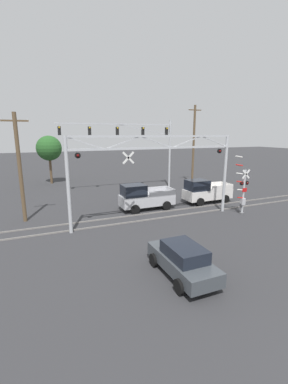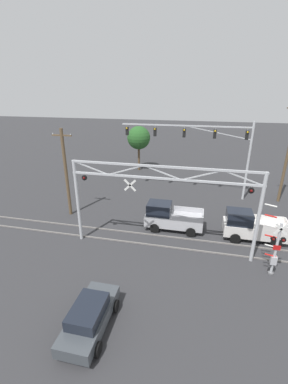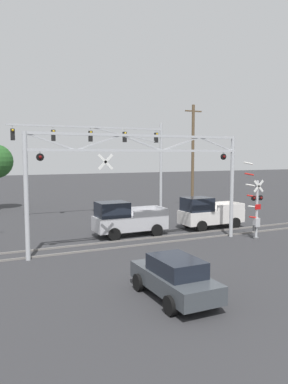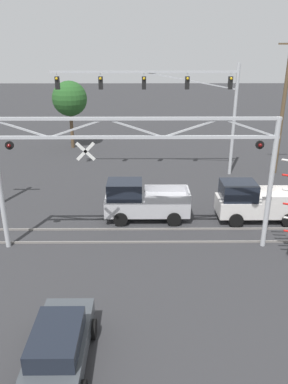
{
  "view_description": "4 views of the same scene",
  "coord_description": "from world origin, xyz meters",
  "views": [
    {
      "loc": [
        -8.16,
        -1.2,
        6.52
      ],
      "look_at": [
        0.13,
        18.38,
        1.68
      ],
      "focal_mm": 24.0,
      "sensor_mm": 36.0,
      "label": 1
    },
    {
      "loc": [
        2.38,
        -0.32,
        11.05
      ],
      "look_at": [
        -1.72,
        17.75,
        3.6
      ],
      "focal_mm": 24.0,
      "sensor_mm": 36.0,
      "label": 2
    },
    {
      "loc": [
        -9.0,
        -3.38,
        5.26
      ],
      "look_at": [
        0.59,
        16.72,
        3.06
      ],
      "focal_mm": 35.0,
      "sensor_mm": 36.0,
      "label": 3
    },
    {
      "loc": [
        0.28,
        -0.69,
        9.37
      ],
      "look_at": [
        0.43,
        19.01,
        1.59
      ],
      "focal_mm": 35.0,
      "sensor_mm": 36.0,
      "label": 4
    }
  ],
  "objects": [
    {
      "name": "pickup_truck_following",
      "position": [
        6.64,
        18.66,
        1.09
      ],
      "size": [
        4.68,
        2.06,
        2.28
      ],
      "color": "silver",
      "rests_on": "ground_plane"
    },
    {
      "name": "utility_pole_right",
      "position": [
        10.76,
        27.13,
        5.16
      ],
      "size": [
        1.8,
        0.28,
        10.02
      ],
      "color": "brown",
      "rests_on": "ground_plane"
    },
    {
      "name": "rail_track_far",
      "position": [
        0.0,
        17.42,
        0.05
      ],
      "size": [
        80.0,
        0.08,
        0.1
      ],
      "primitive_type": "cube",
      "color": "gray",
      "rests_on": "ground_plane"
    },
    {
      "name": "crossing_gantry",
      "position": [
        -0.02,
        15.7,
        4.47
      ],
      "size": [
        12.93,
        0.28,
        6.42
      ],
      "color": "#B7BABF",
      "rests_on": "ground_plane"
    },
    {
      "name": "traffic_signal_span",
      "position": [
        3.34,
        26.85,
        5.89
      ],
      "size": [
        13.42,
        0.39,
        8.17
      ],
      "color": "#B7BABF",
      "rests_on": "ground_plane"
    },
    {
      "name": "sedan_waiting",
      "position": [
        -2.25,
        8.16,
        0.8
      ],
      "size": [
        1.95,
        4.17,
        1.56
      ],
      "color": "#3D4247",
      "rests_on": "ground_plane"
    },
    {
      "name": "rail_track_near",
      "position": [
        0.0,
        15.98,
        0.05
      ],
      "size": [
        80.0,
        0.08,
        0.1
      ],
      "primitive_type": "cube",
      "color": "gray",
      "rests_on": "ground_plane"
    },
    {
      "name": "crossing_signal_mast",
      "position": [
        7.31,
        14.5,
        1.83
      ],
      "size": [
        1.58,
        0.35,
        4.87
      ],
      "color": "#B7BABF",
      "rests_on": "ground_plane"
    },
    {
      "name": "pickup_truck_lead",
      "position": [
        0.31,
        18.84,
        1.09
      ],
      "size": [
        4.76,
        2.06,
        2.28
      ],
      "color": "#B7B7BC",
      "rests_on": "ground_plane"
    }
  ]
}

